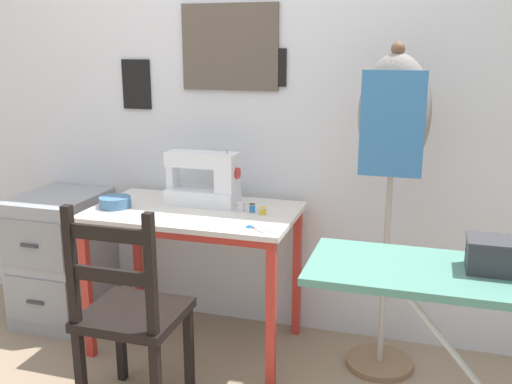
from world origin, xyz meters
The scene contains 13 objects.
ground_plane centered at (0.00, 0.00, 0.00)m, with size 14.00×14.00×0.00m, color gray.
wall_back centered at (0.00, 0.66, 1.28)m, with size 10.00×0.07×2.55m.
sewing_table centered at (0.00, 0.29, 0.64)m, with size 1.02×0.60×0.73m.
sewing_machine centered at (0.03, 0.40, 0.86)m, with size 0.37×0.17×0.29m.
fabric_bowl centered at (-0.39, 0.22, 0.76)m, with size 0.16×0.16×0.05m.
scissors centered at (0.37, 0.09, 0.74)m, with size 0.12×0.09×0.01m.
thread_spool_near_machine centered at (0.23, 0.33, 0.76)m, with size 0.04×0.04×0.04m.
thread_spool_mid_table centered at (0.29, 0.33, 0.76)m, with size 0.03×0.03×0.04m.
thread_spool_far_edge centered at (0.35, 0.31, 0.75)m, with size 0.04×0.04×0.03m.
wooden_chair centered at (-0.04, -0.29, 0.44)m, with size 0.40×0.38×0.93m.
filing_cabinet centered at (-0.84, 0.38, 0.36)m, with size 0.41×0.53×0.72m.
dress_form centered at (0.93, 0.36, 1.12)m, with size 0.32×0.32×1.53m.
storage_box centered at (1.29, -0.49, 0.92)m, with size 0.17×0.13×0.10m.
Camera 1 is at (1.07, -2.19, 1.51)m, focal length 40.00 mm.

